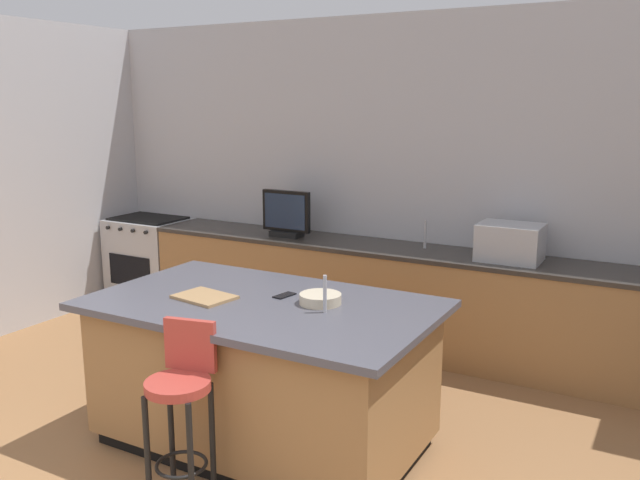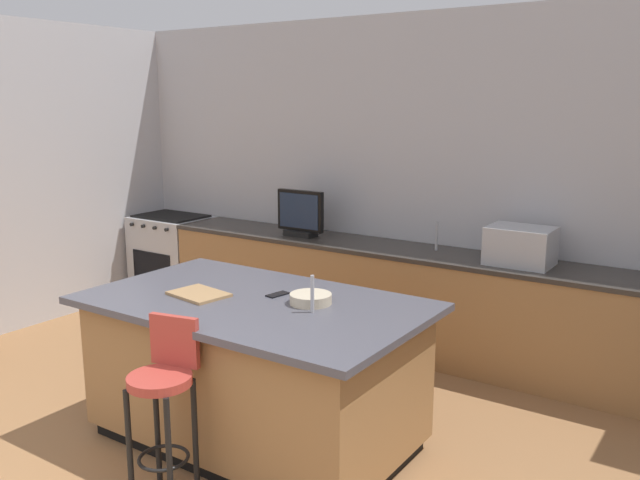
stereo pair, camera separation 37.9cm
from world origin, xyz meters
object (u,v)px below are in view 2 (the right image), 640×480
Objects in this scene: tv_monitor at (300,215)px; cutting_board at (199,294)px; kitchen_island at (255,371)px; microwave at (520,246)px; bar_stool_center at (164,394)px; fruit_bowl at (311,299)px; cell_phone at (278,294)px; range_oven at (173,257)px.

tv_monitor is 2.13m from cutting_board.
kitchen_island is 4.34× the size of microwave.
tv_monitor is 2.87m from bar_stool_center.
fruit_bowl reaches higher than cell_phone.
bar_stool_center reaches higher than cutting_board.
bar_stool_center reaches higher than range_oven.
fruit_bowl is at bearing 3.66° from cell_phone.
bar_stool_center is (2.75, -2.70, 0.15)m from range_oven.
kitchen_island is 2.24m from tv_monitor.
cell_phone is (1.07, -1.74, -0.15)m from tv_monitor.
tv_monitor is 2.23m from fruit_bowl.
cutting_board is at bearing -159.68° from fruit_bowl.
range_oven is at bearing 144.64° from kitchen_island.
cutting_board is (-0.40, -0.28, 0.01)m from cell_phone.
microwave is (3.76, 0.00, 0.58)m from range_oven.
bar_stool_center is 0.79m from cutting_board.
kitchen_island is 2.28× the size of range_oven.
tv_monitor is (-2.02, -0.05, 0.05)m from microwave.
kitchen_island is 0.59m from cutting_board.
range_oven is 3.62m from fruit_bowl.
microwave is at bearing 56.90° from cutting_board.
tv_monitor reaches higher than cutting_board.
cell_phone is (-0.27, 0.03, -0.03)m from fruit_bowl.
range_oven is 1.86m from tv_monitor.
bar_stool_center reaches higher than fruit_bowl.
range_oven is 2.61× the size of cutting_board.
bar_stool_center is at bearing -90.55° from kitchen_island.
range_oven is at bearing 157.70° from cell_phone.
kitchen_island is 0.49m from cell_phone.
cell_phone is at bearing 73.79° from bar_stool_center.
kitchen_island is at bearing -99.25° from cell_phone.
bar_stool_center reaches higher than cell_phone.
range_oven is 3.22m from cutting_board.
microwave reaches higher than fruit_bowl.
fruit_bowl is (-0.68, -1.82, -0.07)m from microwave.
bar_stool_center is 1.00m from fruit_bowl.
kitchen_island is 3.38m from range_oven.
tv_monitor reaches higher than cell_phone.
tv_monitor is at bearing 117.99° from kitchen_island.
kitchen_island is at bearing -62.01° from tv_monitor.
fruit_bowl is (0.33, 0.13, 0.49)m from kitchen_island.
range_oven is at bearing 149.43° from fruit_bowl.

